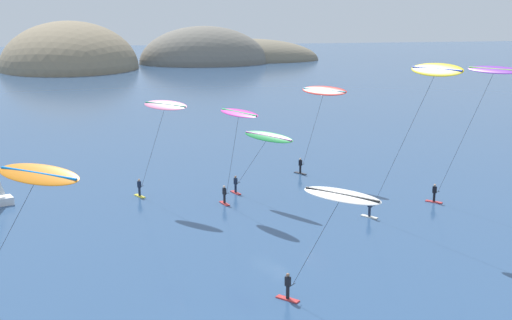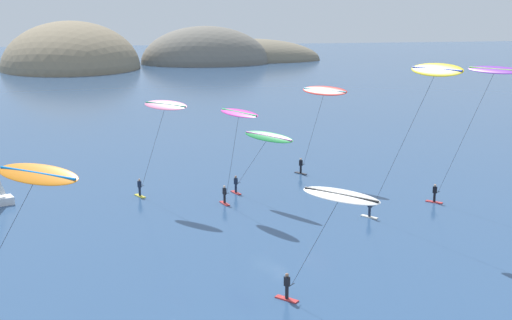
{
  "view_description": "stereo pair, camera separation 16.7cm",
  "coord_description": "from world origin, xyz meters",
  "px_view_note": "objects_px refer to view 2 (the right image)",
  "views": [
    {
      "loc": [
        -7.61,
        -24.95,
        17.03
      ],
      "look_at": [
        3.78,
        25.86,
        4.82
      ],
      "focal_mm": 45.0,
      "sensor_mm": 36.0,
      "label": 1
    },
    {
      "loc": [
        -7.44,
        -24.99,
        17.03
      ],
      "look_at": [
        3.78,
        25.86,
        4.82
      ],
      "focal_mm": 45.0,
      "sensor_mm": 36.0,
      "label": 2
    }
  ],
  "objects_px": {
    "kitesurfer_white": "(335,206)",
    "kitesurfer_pink": "(163,112)",
    "kitesurfer_magenta": "(238,121)",
    "kitesurfer_red": "(323,97)",
    "kitesurfer_purple": "(488,84)",
    "kitesurfer_orange": "(33,183)",
    "kitesurfer_green": "(265,141)",
    "kitesurfer_yellow": "(430,84)"
  },
  "relations": [
    {
      "from": "kitesurfer_yellow",
      "to": "kitesurfer_purple",
      "type": "bearing_deg",
      "value": 27.19
    },
    {
      "from": "kitesurfer_red",
      "to": "kitesurfer_purple",
      "type": "relative_size",
      "value": 0.76
    },
    {
      "from": "kitesurfer_white",
      "to": "kitesurfer_magenta",
      "type": "relative_size",
      "value": 0.84
    },
    {
      "from": "kitesurfer_yellow",
      "to": "kitesurfer_purple",
      "type": "relative_size",
      "value": 1.05
    },
    {
      "from": "kitesurfer_orange",
      "to": "kitesurfer_magenta",
      "type": "distance_m",
      "value": 23.03
    },
    {
      "from": "kitesurfer_orange",
      "to": "kitesurfer_purple",
      "type": "distance_m",
      "value": 36.73
    },
    {
      "from": "kitesurfer_magenta",
      "to": "kitesurfer_purple",
      "type": "relative_size",
      "value": 0.7
    },
    {
      "from": "kitesurfer_white",
      "to": "kitesurfer_red",
      "type": "bearing_deg",
      "value": 73.08
    },
    {
      "from": "kitesurfer_pink",
      "to": "kitesurfer_magenta",
      "type": "bearing_deg",
      "value": -29.28
    },
    {
      "from": "kitesurfer_purple",
      "to": "kitesurfer_red",
      "type": "bearing_deg",
      "value": 123.07
    },
    {
      "from": "kitesurfer_pink",
      "to": "kitesurfer_purple",
      "type": "distance_m",
      "value": 27.52
    },
    {
      "from": "kitesurfer_white",
      "to": "kitesurfer_purple",
      "type": "relative_size",
      "value": 0.59
    },
    {
      "from": "kitesurfer_orange",
      "to": "kitesurfer_yellow",
      "type": "height_order",
      "value": "kitesurfer_yellow"
    },
    {
      "from": "kitesurfer_orange",
      "to": "kitesurfer_pink",
      "type": "xyz_separation_m",
      "value": [
        8.58,
        21.19,
        0.25
      ]
    },
    {
      "from": "kitesurfer_yellow",
      "to": "kitesurfer_magenta",
      "type": "height_order",
      "value": "kitesurfer_yellow"
    },
    {
      "from": "kitesurfer_white",
      "to": "kitesurfer_magenta",
      "type": "distance_m",
      "value": 20.79
    },
    {
      "from": "kitesurfer_yellow",
      "to": "kitesurfer_white",
      "type": "distance_m",
      "value": 16.92
    },
    {
      "from": "kitesurfer_white",
      "to": "kitesurfer_yellow",
      "type": "bearing_deg",
      "value": 45.59
    },
    {
      "from": "kitesurfer_yellow",
      "to": "kitesurfer_white",
      "type": "relative_size",
      "value": 1.78
    },
    {
      "from": "kitesurfer_white",
      "to": "kitesurfer_green",
      "type": "bearing_deg",
      "value": 86.56
    },
    {
      "from": "kitesurfer_orange",
      "to": "kitesurfer_red",
      "type": "xyz_separation_m",
      "value": [
        25.07,
        26.75,
        0.43
      ]
    },
    {
      "from": "kitesurfer_pink",
      "to": "kitesurfer_purple",
      "type": "height_order",
      "value": "kitesurfer_purple"
    },
    {
      "from": "kitesurfer_orange",
      "to": "kitesurfer_pink",
      "type": "bearing_deg",
      "value": 67.96
    },
    {
      "from": "kitesurfer_green",
      "to": "kitesurfer_red",
      "type": "distance_m",
      "value": 10.91
    },
    {
      "from": "kitesurfer_white",
      "to": "kitesurfer_purple",
      "type": "xyz_separation_m",
      "value": [
        18.41,
        15.18,
        4.55
      ]
    },
    {
      "from": "kitesurfer_orange",
      "to": "kitesurfer_purple",
      "type": "height_order",
      "value": "kitesurfer_purple"
    },
    {
      "from": "kitesurfer_green",
      "to": "kitesurfer_magenta",
      "type": "xyz_separation_m",
      "value": [
        -2.83,
        -1.69,
        2.2
      ]
    },
    {
      "from": "kitesurfer_green",
      "to": "kitesurfer_yellow",
      "type": "bearing_deg",
      "value": -47.59
    },
    {
      "from": "kitesurfer_magenta",
      "to": "kitesurfer_orange",
      "type": "bearing_deg",
      "value": -129.26
    },
    {
      "from": "kitesurfer_magenta",
      "to": "kitesurfer_red",
      "type": "xyz_separation_m",
      "value": [
        10.5,
        8.92,
        0.63
      ]
    },
    {
      "from": "kitesurfer_purple",
      "to": "kitesurfer_pink",
      "type": "bearing_deg",
      "value": 161.07
    },
    {
      "from": "kitesurfer_magenta",
      "to": "kitesurfer_pink",
      "type": "bearing_deg",
      "value": 150.72
    },
    {
      "from": "kitesurfer_pink",
      "to": "kitesurfer_purple",
      "type": "bearing_deg",
      "value": -18.93
    },
    {
      "from": "kitesurfer_red",
      "to": "kitesurfer_yellow",
      "type": "bearing_deg",
      "value": -82.85
    },
    {
      "from": "kitesurfer_pink",
      "to": "kitesurfer_red",
      "type": "bearing_deg",
      "value": 18.61
    },
    {
      "from": "kitesurfer_yellow",
      "to": "kitesurfer_green",
      "type": "relative_size",
      "value": 1.83
    },
    {
      "from": "kitesurfer_orange",
      "to": "kitesurfer_red",
      "type": "height_order",
      "value": "kitesurfer_red"
    },
    {
      "from": "kitesurfer_white",
      "to": "kitesurfer_pink",
      "type": "height_order",
      "value": "kitesurfer_pink"
    },
    {
      "from": "kitesurfer_yellow",
      "to": "kitesurfer_magenta",
      "type": "relative_size",
      "value": 1.5
    },
    {
      "from": "kitesurfer_red",
      "to": "kitesurfer_purple",
      "type": "xyz_separation_m",
      "value": [
        9.4,
        -14.44,
        2.62
      ]
    },
    {
      "from": "kitesurfer_purple",
      "to": "kitesurfer_white",
      "type": "bearing_deg",
      "value": -140.5
    },
    {
      "from": "kitesurfer_green",
      "to": "kitesurfer_orange",
      "type": "bearing_deg",
      "value": -131.72
    }
  ]
}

